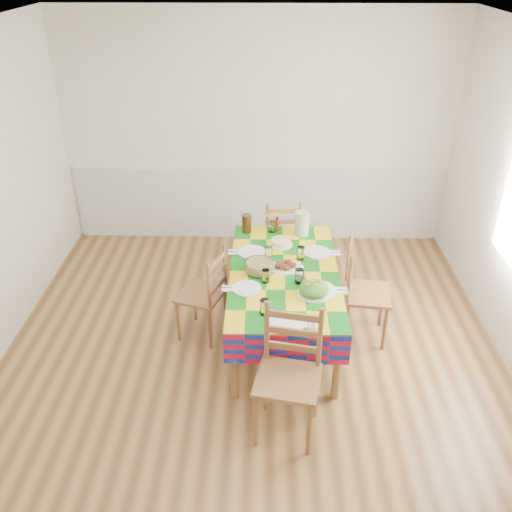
{
  "coord_description": "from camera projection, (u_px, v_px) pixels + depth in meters",
  "views": [
    {
      "loc": [
        0.11,
        -3.6,
        3.23
      ],
      "look_at": [
        0.03,
        0.3,
        0.97
      ],
      "focal_mm": 38.0,
      "sensor_mm": 36.0,
      "label": 1
    }
  ],
  "objects": [
    {
      "name": "pasta_bowl",
      "position": [
        259.0,
        266.0,
        4.79
      ],
      "size": [
        0.26,
        0.26,
        0.09
      ],
      "color": "white",
      "rests_on": "dining_table"
    },
    {
      "name": "chair_right",
      "position": [
        362.0,
        293.0,
        4.92
      ],
      "size": [
        0.45,
        0.47,
        0.96
      ],
      "rotation": [
        0.0,
        0.0,
        1.46
      ],
      "color": "brown",
      "rests_on": "room"
    },
    {
      "name": "chair_far",
      "position": [
        281.0,
        237.0,
        5.92
      ],
      "size": [
        0.44,
        0.42,
        0.9
      ],
      "rotation": [
        0.0,
        0.0,
        3.24
      ],
      "color": "brown",
      "rests_on": "room"
    },
    {
      "name": "room",
      "position": [
        251.0,
        232.0,
        4.06
      ],
      "size": [
        4.58,
        5.08,
        2.78
      ],
      "color": "brown",
      "rests_on": "ground"
    },
    {
      "name": "serving_utensils",
      "position": [
        301.0,
        277.0,
        4.72
      ],
      "size": [
        0.14,
        0.32,
        0.01
      ],
      "color": "black",
      "rests_on": "dining_table"
    },
    {
      "name": "flower_vase",
      "position": [
        272.0,
        224.0,
        5.43
      ],
      "size": [
        0.14,
        0.11,
        0.22
      ],
      "color": "white",
      "rests_on": "dining_table"
    },
    {
      "name": "chair_left",
      "position": [
        205.0,
        295.0,
        4.94
      ],
      "size": [
        0.5,
        0.51,
        0.91
      ],
      "rotation": [
        0.0,
        0.0,
        -1.91
      ],
      "color": "brown",
      "rests_on": "room"
    },
    {
      "name": "setting_right_near",
      "position": [
        313.0,
        285.0,
        4.57
      ],
      "size": [
        0.51,
        0.3,
        0.13
      ],
      "rotation": [
        0.0,
        0.0,
        -1.57
      ],
      "color": "white",
      "rests_on": "dining_table"
    },
    {
      "name": "green_pitcher",
      "position": [
        302.0,
        223.0,
        5.37
      ],
      "size": [
        0.14,
        0.14,
        0.24
      ],
      "primitive_type": "cylinder",
      "color": "#9EBF86",
      "rests_on": "dining_table"
    },
    {
      "name": "tea_pitcher",
      "position": [
        247.0,
        224.0,
        5.42
      ],
      "size": [
        0.09,
        0.09,
        0.19
      ],
      "primitive_type": "cylinder",
      "color": "black",
      "rests_on": "dining_table"
    },
    {
      "name": "hot_sauce",
      "position": [
        277.0,
        224.0,
        5.46
      ],
      "size": [
        0.04,
        0.04,
        0.15
      ],
      "primitive_type": "cylinder",
      "color": "#AF300E",
      "rests_on": "dining_table"
    },
    {
      "name": "setting_near_head",
      "position": [
        280.0,
        317.0,
        4.17
      ],
      "size": [
        0.45,
        0.3,
        0.13
      ],
      "color": "white",
      "rests_on": "dining_table"
    },
    {
      "name": "chair_near",
      "position": [
        289.0,
        375.0,
        3.93
      ],
      "size": [
        0.53,
        0.51,
        1.03
      ],
      "rotation": [
        0.0,
        0.0,
        -0.2
      ],
      "color": "brown",
      "rests_on": "room"
    },
    {
      "name": "cake",
      "position": [
        281.0,
        242.0,
        5.21
      ],
      "size": [
        0.22,
        0.22,
        0.06
      ],
      "color": "white",
      "rests_on": "dining_table"
    },
    {
      "name": "setting_left_near",
      "position": [
        253.0,
        284.0,
        4.59
      ],
      "size": [
        0.45,
        0.27,
        0.12
      ],
      "rotation": [
        0.0,
        0.0,
        1.57
      ],
      "color": "white",
      "rests_on": "dining_table"
    },
    {
      "name": "name_card",
      "position": [
        285.0,
        329.0,
        4.08
      ],
      "size": [
        0.08,
        0.02,
        0.02
      ],
      "primitive_type": "cube",
      "color": "white",
      "rests_on": "dining_table"
    },
    {
      "name": "dining_table",
      "position": [
        284.0,
        279.0,
        4.85
      ],
      "size": [
        0.97,
        1.8,
        0.7
      ],
      "color": "brown",
      "rests_on": "room"
    },
    {
      "name": "salad_platter",
      "position": [
        314.0,
        289.0,
        4.48
      ],
      "size": [
        0.28,
        0.28,
        0.12
      ],
      "color": "white",
      "rests_on": "dining_table"
    },
    {
      "name": "setting_left_far",
      "position": [
        257.0,
        252.0,
        5.05
      ],
      "size": [
        0.47,
        0.28,
        0.12
      ],
      "rotation": [
        0.0,
        0.0,
        1.57
      ],
      "color": "white",
      "rests_on": "dining_table"
    },
    {
      "name": "meat_platter",
      "position": [
        285.0,
        266.0,
        4.84
      ],
      "size": [
        0.33,
        0.24,
        0.06
      ],
      "color": "white",
      "rests_on": "dining_table"
    },
    {
      "name": "setting_right_far",
      "position": [
        312.0,
        252.0,
        5.05
      ],
      "size": [
        0.49,
        0.28,
        0.12
      ],
      "rotation": [
        0.0,
        0.0,
        -1.57
      ],
      "color": "white",
      "rests_on": "dining_table"
    },
    {
      "name": "wainscot",
      "position": [
        257.0,
        201.0,
        6.64
      ],
      "size": [
        4.41,
        0.06,
        0.92
      ],
      "color": "silver",
      "rests_on": "room"
    }
  ]
}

